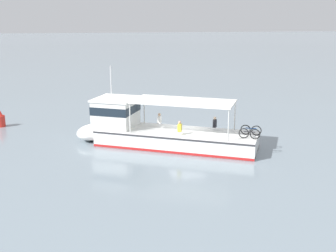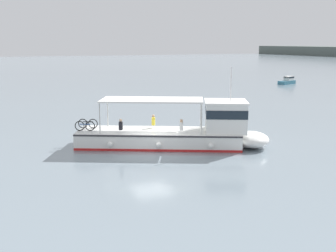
% 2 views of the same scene
% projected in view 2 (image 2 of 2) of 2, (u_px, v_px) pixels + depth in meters
% --- Properties ---
extents(ground_plane, '(400.00, 400.00, 0.00)m').
position_uv_depth(ground_plane, '(152.00, 153.00, 28.76)').
color(ground_plane, gray).
extents(ferry_main, '(8.49, 12.74, 5.32)m').
position_uv_depth(ferry_main, '(183.00, 132.00, 30.23)').
color(ferry_main, white).
rests_on(ferry_main, ground).
extents(motorboat_mid_channel, '(2.54, 3.83, 1.26)m').
position_uv_depth(motorboat_mid_channel, '(288.00, 81.00, 75.49)').
color(motorboat_mid_channel, teal).
rests_on(motorboat_mid_channel, ground).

